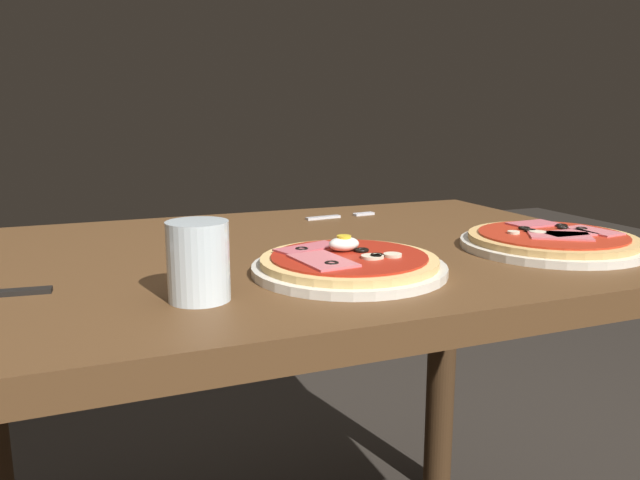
{
  "coord_description": "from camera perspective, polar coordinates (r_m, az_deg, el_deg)",
  "views": [
    {
      "loc": [
        -0.33,
        -0.93,
        0.96
      ],
      "look_at": [
        0.01,
        -0.09,
        0.77
      ],
      "focal_mm": 35.49,
      "sensor_mm": 36.0,
      "label": 1
    }
  ],
  "objects": [
    {
      "name": "dining_table",
      "position": [
        1.05,
        -2.38,
        -7.53
      ],
      "size": [
        1.12,
        0.76,
        0.74
      ],
      "color": "brown",
      "rests_on": "ground"
    },
    {
      "name": "fork",
      "position": [
        1.3,
        1.38,
        2.14
      ],
      "size": [
        0.16,
        0.03,
        0.0
      ],
      "color": "silver",
      "rests_on": "dining_table"
    },
    {
      "name": "pizza_foreground",
      "position": [
        0.86,
        2.59,
        -2.18
      ],
      "size": [
        0.27,
        0.27,
        0.05
      ],
      "color": "silver",
      "rests_on": "dining_table"
    },
    {
      "name": "pizza_across_left",
      "position": [
        1.08,
        20.18,
        -0.09
      ],
      "size": [
        0.29,
        0.29,
        0.03
      ],
      "color": "silver",
      "rests_on": "dining_table"
    },
    {
      "name": "water_glass_near",
      "position": [
        0.75,
        -10.89,
        -2.31
      ],
      "size": [
        0.07,
        0.07,
        0.09
      ],
      "color": "silver",
      "rests_on": "dining_table"
    }
  ]
}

